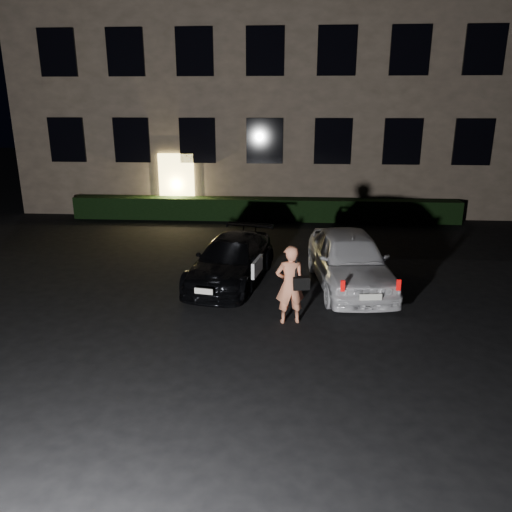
{
  "coord_description": "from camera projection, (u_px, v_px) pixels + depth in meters",
  "views": [
    {
      "loc": [
        1.01,
        -8.6,
        4.49
      ],
      "look_at": [
        0.28,
        2.0,
        1.17
      ],
      "focal_mm": 35.0,
      "sensor_mm": 36.0,
      "label": 1
    }
  ],
  "objects": [
    {
      "name": "ground",
      "position": [
        234.0,
        344.0,
        9.6
      ],
      "size": [
        80.0,
        80.0,
        0.0
      ],
      "primitive_type": "plane",
      "color": "black",
      "rests_on": "ground"
    },
    {
      "name": "sedan",
      "position": [
        231.0,
        260.0,
        12.77
      ],
      "size": [
        2.31,
        4.19,
        1.15
      ],
      "rotation": [
        0.0,
        0.0,
        -0.18
      ],
      "color": "black",
      "rests_on": "ground"
    },
    {
      "name": "hatch",
      "position": [
        349.0,
        259.0,
        12.38
      ],
      "size": [
        2.14,
        4.34,
        1.43
      ],
      "rotation": [
        0.0,
        0.0,
        0.11
      ],
      "color": "white",
      "rests_on": "ground"
    },
    {
      "name": "building",
      "position": [
        270.0,
        65.0,
        22.08
      ],
      "size": [
        20.0,
        8.11,
        12.0
      ],
      "color": "brown",
      "rests_on": "ground"
    },
    {
      "name": "man",
      "position": [
        290.0,
        284.0,
        10.32
      ],
      "size": [
        0.76,
        0.52,
        1.69
      ],
      "rotation": [
        0.0,
        0.0,
        3.35
      ],
      "color": "#DE825E",
      "rests_on": "ground"
    },
    {
      "name": "hedge",
      "position": [
        264.0,
        209.0,
        19.47
      ],
      "size": [
        15.0,
        0.7,
        0.85
      ],
      "primitive_type": "cube",
      "color": "black",
      "rests_on": "ground"
    }
  ]
}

